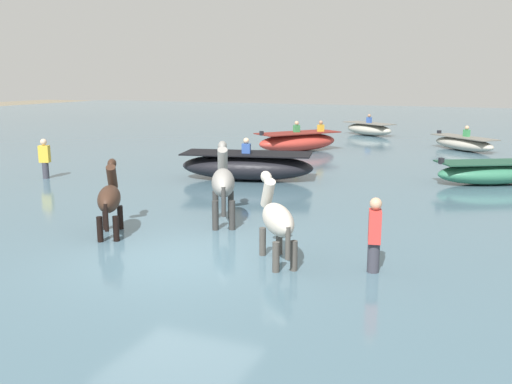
# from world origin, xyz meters

# --- Properties ---
(ground_plane) EXTENTS (120.00, 120.00, 0.00)m
(ground_plane) POSITION_xyz_m (0.00, 0.00, 0.00)
(ground_plane) COLOR #756B56
(water_surface) EXTENTS (90.00, 90.00, 0.36)m
(water_surface) POSITION_xyz_m (0.00, 10.00, 0.18)
(water_surface) COLOR #476675
(water_surface) RESTS_ON ground
(horse_lead_grey) EXTENTS (1.18, 1.85, 2.09)m
(horse_lead_grey) POSITION_xyz_m (-0.32, 2.51, 1.24)
(horse_lead_grey) COLOR gray
(horse_lead_grey) RESTS_ON ground
(horse_trailing_pinto) EXTENTS (1.25, 1.54, 1.85)m
(horse_trailing_pinto) POSITION_xyz_m (1.71, 0.51, 1.09)
(horse_trailing_pinto) COLOR beige
(horse_trailing_pinto) RESTS_ON ground
(horse_flank_dark_bay) EXTENTS (1.13, 1.58, 1.83)m
(horse_flank_dark_bay) POSITION_xyz_m (-2.04, 0.78, 1.08)
(horse_flank_dark_bay) COLOR #382319
(horse_flank_dark_bay) RESTS_ON ground
(boat_distant_east) EXTENTS (3.10, 3.01, 1.09)m
(boat_distant_east) POSITION_xyz_m (3.95, 17.67, 0.67)
(boat_distant_east) COLOR #B2AD9E
(boat_distant_east) RESTS_ON water_surface
(boat_distant_west) EXTENTS (3.43, 3.92, 1.30)m
(boat_distant_west) POSITION_xyz_m (-2.69, 14.62, 0.78)
(boat_distant_west) COLOR #BC382D
(boat_distant_west) RESTS_ON water_surface
(boat_mid_channel) EXTENTS (4.39, 2.38, 1.33)m
(boat_mid_channel) POSITION_xyz_m (-1.96, 7.50, 0.79)
(boat_mid_channel) COLOR black
(boat_mid_channel) RESTS_ON water_surface
(boat_far_offshore) EXTENTS (3.51, 2.70, 0.83)m
(boat_far_offshore) POSITION_xyz_m (5.12, 9.72, 0.71)
(boat_far_offshore) COLOR #337556
(boat_far_offshore) RESTS_ON water_surface
(boat_near_port) EXTENTS (3.25, 2.65, 1.17)m
(boat_near_port) POSITION_xyz_m (-1.23, 22.48, 0.71)
(boat_near_port) COLOR #B2AD9E
(boat_near_port) RESTS_ON water_surface
(person_onlooker_right) EXTENTS (0.27, 0.36, 1.63)m
(person_onlooker_right) POSITION_xyz_m (3.38, 0.63, 0.87)
(person_onlooker_right) COLOR #383842
(person_onlooker_right) RESTS_ON ground
(person_wading_mid) EXTENTS (0.37, 0.30, 1.63)m
(person_wading_mid) POSITION_xyz_m (-7.96, 5.20, 0.87)
(person_wading_mid) COLOR #383842
(person_wading_mid) RESTS_ON ground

